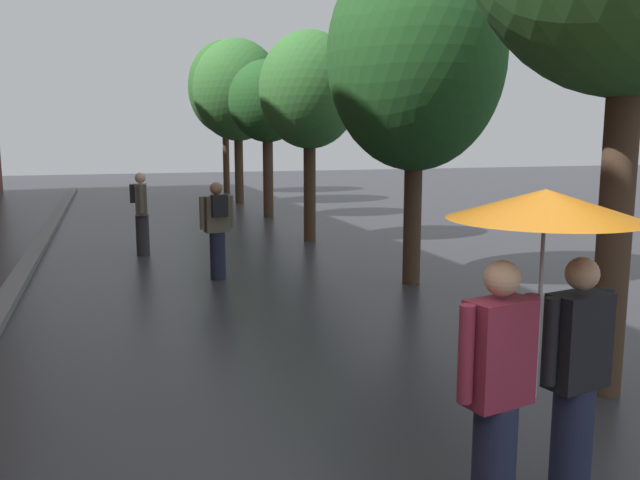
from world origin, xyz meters
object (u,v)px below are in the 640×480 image
street_tree_1 (416,57)px  couple_under_umbrella (541,302)px  street_tree_3 (267,102)px  street_tree_2 (309,91)px  street_tree_4 (237,91)px  street_tree_5 (225,88)px  pedestrian_walking_midground (141,212)px  pedestrian_walking_far (217,228)px

street_tree_1 → couple_under_umbrella: (-2.19, -6.30, -2.18)m
street_tree_1 → street_tree_3: (-0.19, 9.25, -0.28)m
street_tree_2 → street_tree_4: bearing=89.5°
street_tree_5 → street_tree_3: bearing=-91.6°
street_tree_3 → pedestrian_walking_midground: size_ratio=2.73×
street_tree_4 → pedestrian_walking_midground: street_tree_4 is taller
pedestrian_walking_midground → couple_under_umbrella: bearing=-79.7°
street_tree_2 → street_tree_4: 8.87m
street_tree_2 → street_tree_3: 4.60m
couple_under_umbrella → pedestrian_walking_midground: couple_under_umbrella is taller
street_tree_2 → pedestrian_walking_far: bearing=-127.9°
street_tree_3 → street_tree_4: bearing=90.6°
street_tree_2 → street_tree_1: bearing=-86.1°
street_tree_3 → pedestrian_walking_midground: street_tree_3 is taller
street_tree_5 → pedestrian_walking_midground: (-4.10, -13.86, -3.40)m
street_tree_1 → street_tree_5: street_tree_5 is taller
street_tree_3 → couple_under_umbrella: bearing=-97.3°
street_tree_4 → street_tree_5: 4.32m
street_tree_5 → pedestrian_walking_midground: 14.84m
street_tree_5 → pedestrian_walking_far: bearing=-100.3°
street_tree_1 → street_tree_3: 9.25m
street_tree_3 → street_tree_4: 4.30m
street_tree_3 → street_tree_5: (0.24, 8.55, 0.97)m
couple_under_umbrella → street_tree_2: bearing=80.3°
street_tree_1 → street_tree_5: bearing=89.8°
couple_under_umbrella → pedestrian_walking_midground: 10.43m
street_tree_1 → street_tree_2: size_ratio=1.15×
street_tree_5 → street_tree_4: bearing=-93.8°
street_tree_2 → pedestrian_walking_far: street_tree_2 is taller
street_tree_2 → pedestrian_walking_far: size_ratio=2.86×
street_tree_4 → street_tree_5: bearing=86.2°
street_tree_4 → couple_under_umbrella: size_ratio=2.72×
pedestrian_walking_midground → street_tree_3: bearing=53.9°
street_tree_1 → pedestrian_walking_far: 4.21m
street_tree_5 → couple_under_umbrella: (-2.24, -24.10, -2.87)m
street_tree_1 → pedestrian_walking_midground: bearing=135.8°
couple_under_umbrella → street_tree_4: bearing=84.4°
street_tree_2 → couple_under_umbrella: 11.28m
street_tree_5 → couple_under_umbrella: bearing=-95.3°
street_tree_5 → pedestrian_walking_midground: bearing=-106.5°
street_tree_3 → street_tree_1: bearing=-88.8°
street_tree_1 → street_tree_4: (-0.24, 13.50, 0.32)m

